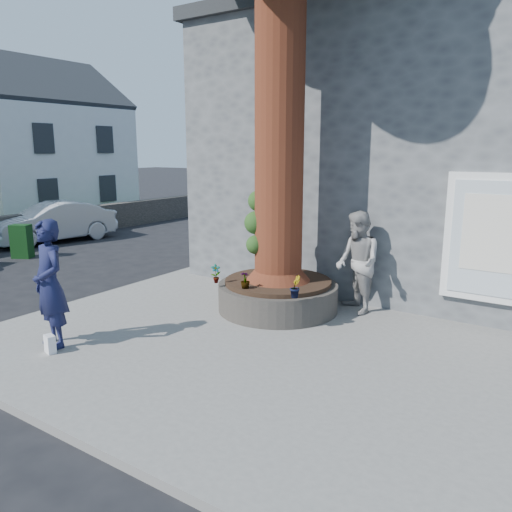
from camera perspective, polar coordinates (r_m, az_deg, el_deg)
The scene contains 15 objects.
ground at distance 8.77m, azimuth -8.98°, elevation -9.29°, with size 120.00×120.00×0.00m, color black.
pavement at distance 8.66m, azimuth 3.03°, elevation -9.02°, with size 9.00×8.00×0.12m, color slate.
yellow_line at distance 11.54m, azimuth -16.85°, elevation -4.39°, with size 0.10×30.00×0.01m, color yellow.
stone_shop at distance 13.52m, azimuth 20.86°, elevation 11.26°, with size 10.30×8.30×6.30m.
planter at distance 9.70m, azimuth 2.51°, elevation -4.47°, with size 2.30×2.30×0.60m.
cottage_far at distance 26.14m, azimuth -24.67°, elevation 12.38°, with size 7.30×7.40×8.75m.
man at distance 8.38m, azimuth -22.53°, elevation -2.98°, with size 0.74×0.48×2.02m, color #161A3D.
woman at distance 9.58m, azimuth 11.54°, elevation -0.73°, with size 0.94×0.73×1.94m, color #9A9793.
shopping_bag at distance 8.36m, azimuth -22.48°, elevation -9.28°, with size 0.20×0.12×0.28m, color white.
car_silver at distance 18.73m, azimuth -22.18°, elevation 3.59°, with size 1.46×4.19×1.38m, color #AFB2B7.
a_board_sign at distance 16.36m, azimuth -25.21°, elevation 1.53°, with size 0.55×0.36×1.00m, color black.
plant_a at distance 9.36m, azimuth -4.63°, elevation -2.02°, with size 0.19×0.13×0.36m, color gray.
plant_b at distance 8.44m, azimuth 4.49°, elevation -3.52°, with size 0.21×0.20×0.38m, color gray.
plant_c at distance 8.98m, azimuth -1.24°, elevation -2.76°, with size 0.17×0.17×0.31m, color gray.
plant_d at distance 9.67m, azimuth 0.79°, elevation -1.76°, with size 0.25×0.22×0.28m, color gray.
Camera 1 is at (5.59, -5.96, 3.18)m, focal length 35.00 mm.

